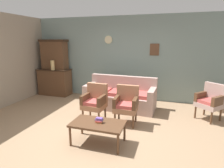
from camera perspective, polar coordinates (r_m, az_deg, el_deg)
ground_plane at (r=4.11m, az=-4.54°, el=-14.71°), size 7.68×7.68×0.00m
wall_back_with_decor at (r=6.17m, az=4.43°, el=7.90°), size 6.40×0.09×2.70m
side_cabinet at (r=6.99m, az=-17.16°, el=0.63°), size 1.16×0.55×0.93m
cabinet_upper_hutch at (r=6.92m, az=-17.34°, el=8.75°), size 0.99×0.38×1.03m
vase_on_cabinet at (r=6.70m, az=-17.83°, el=5.53°), size 0.13×0.13×0.33m
floral_couch at (r=5.41m, az=2.54°, el=-3.95°), size 2.05×0.91×0.90m
armchair_by_doorway at (r=4.53m, az=-5.29°, el=-5.11°), size 0.55×0.52×0.90m
armchair_near_cabinet at (r=4.34m, az=4.43°, el=-5.92°), size 0.53×0.50×0.90m
wingback_chair_by_fireplace at (r=5.16m, az=28.07°, el=-4.38°), size 0.71×0.71×0.90m
coffee_table at (r=3.57m, az=-4.37°, el=-12.46°), size 1.00×0.56×0.42m
book_stack_on_table at (r=3.54m, az=-3.99°, el=-11.07°), size 0.15×0.10×0.10m
floor_vase_by_wall at (r=5.91m, az=31.14°, el=-3.96°), size 0.25×0.25×0.74m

